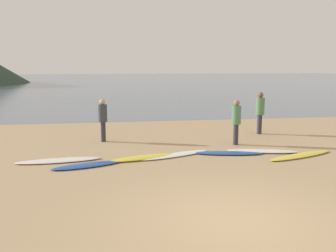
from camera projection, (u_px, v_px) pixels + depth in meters
ground_plane at (161, 130)px, 16.35m from camera, size 120.00×120.00×0.20m
ocean_water at (122, 80)px, 67.08m from camera, size 140.00×100.00×0.01m
surfboard_0 at (59, 160)px, 10.68m from camera, size 2.49×0.82×0.07m
surfboard_1 at (87, 165)px, 10.16m from camera, size 2.01×1.10×0.07m
surfboard_2 at (144, 157)px, 10.99m from camera, size 2.20×1.12×0.09m
surfboard_3 at (175, 155)px, 11.35m from camera, size 2.47×1.38×0.06m
surfboard_4 at (228, 153)px, 11.55m from camera, size 2.18×0.88×0.08m
surfboard_5 at (262, 151)px, 11.78m from camera, size 2.31×1.05×0.09m
surfboard_6 at (301, 155)px, 11.28m from camera, size 2.59×1.35×0.06m
person_0 at (236, 118)px, 12.79m from camera, size 0.32×0.32×1.59m
person_1 at (260, 109)px, 14.82m from camera, size 0.35×0.35×1.71m
person_2 at (103, 117)px, 13.33m from camera, size 0.32×0.32×1.58m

